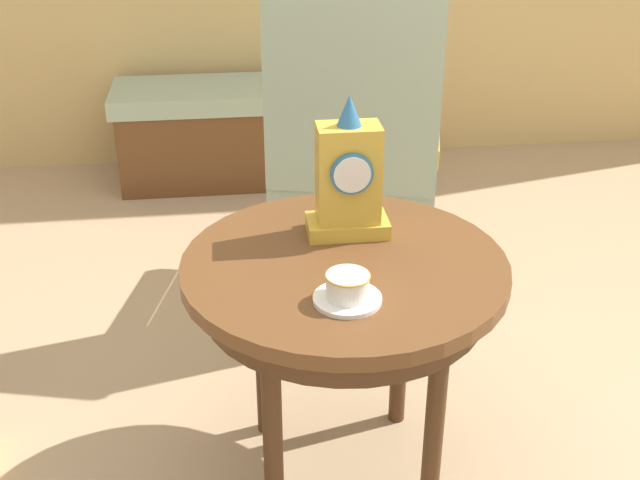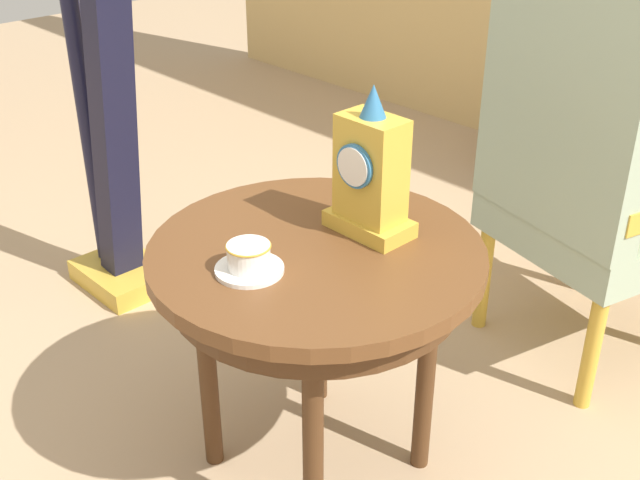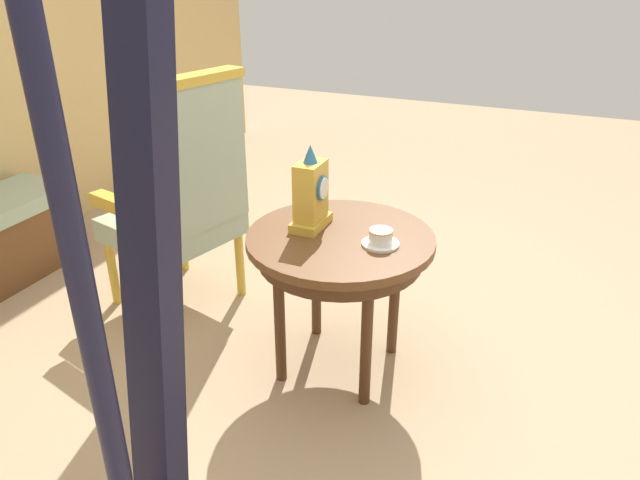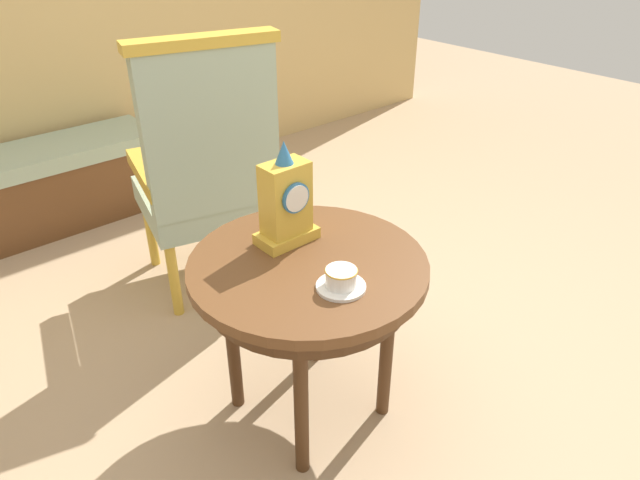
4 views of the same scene
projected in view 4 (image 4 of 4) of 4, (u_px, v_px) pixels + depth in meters
ground_plane at (320, 403)px, 2.08m from camera, size 10.00×10.00×0.00m
side_table at (308, 281)px, 1.79m from camera, size 0.73×0.73×0.61m
teacup_left at (341, 280)px, 1.62m from camera, size 0.14×0.14×0.06m
mantel_clock at (286, 203)px, 1.78m from camera, size 0.19×0.11×0.34m
armchair at (207, 168)px, 2.40m from camera, size 0.65×0.65×1.14m
window_bench at (53, 185)px, 3.11m from camera, size 1.13×0.40×0.44m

